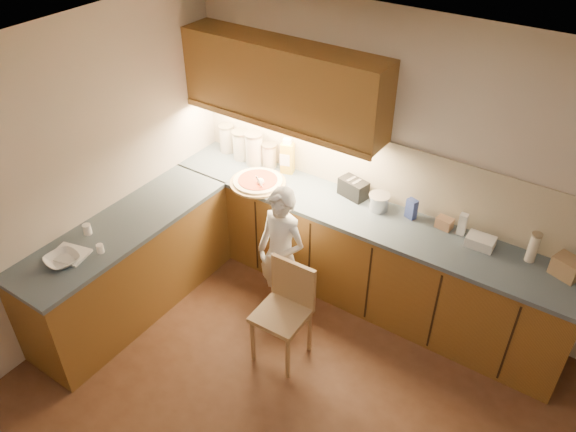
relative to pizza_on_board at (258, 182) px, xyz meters
The scene contains 24 objects.
room 2.21m from the pizza_on_board, 48.47° to the right, with size 4.54×4.50×2.62m.
l_counter 0.73m from the pizza_on_board, 34.21° to the right, with size 3.77×2.62×0.92m.
backsplash 1.12m from the pizza_on_board, 22.94° to the left, with size 3.75×0.02×0.58m, color beige.
upper_cabinets 0.95m from the pizza_on_board, 68.21° to the left, with size 1.95×0.36×0.73m.
pizza_on_board is the anchor object (origin of this frame).
child 0.80m from the pizza_on_board, 38.69° to the right, with size 0.48×0.31×1.31m, color white.
wooden_chair 1.28m from the pizza_on_board, 43.37° to the right, with size 0.41×0.41×0.89m.
mixing_bowl 1.84m from the pizza_on_board, 108.01° to the right, with size 0.25×0.25×0.06m, color white.
canister_a 0.72m from the pizza_on_board, 152.81° to the left, with size 0.15×0.15×0.29m.
canister_b 0.53m from the pizza_on_board, 145.05° to the left, with size 0.17×0.17×0.30m.
canister_c 0.40m from the pizza_on_board, 131.58° to the left, with size 0.18×0.18×0.33m.
canister_d 0.36m from the pizza_on_board, 107.22° to the left, with size 0.15×0.15×0.24m.
oil_jug 0.38m from the pizza_on_board, 71.81° to the left, with size 0.14×0.12×0.36m.
toaster 0.89m from the pizza_on_board, 20.88° to the left, with size 0.29×0.20×0.17m.
steel_pot 1.14m from the pizza_on_board, 13.41° to the left, with size 0.19×0.19×0.14m.
blue_box 1.43m from the pizza_on_board, 12.25° to the left, with size 0.09×0.06×0.18m, color #324598.
card_box_a 1.72m from the pizza_on_board, 10.84° to the left, with size 0.13×0.09×0.09m, color #A47958.
white_bottle 1.86m from the pizza_on_board, 10.03° to the left, with size 0.06×0.06×0.19m, color silver.
flat_pack 2.03m from the pizza_on_board, ahead, with size 0.22×0.15×0.09m, color silver.
tall_jar 2.42m from the pizza_on_board, ahead, with size 0.08×0.08×0.26m.
card_box_b 2.67m from the pizza_on_board, ahead, with size 0.20×0.16×0.16m, color #9E7D55.
dough_cloth 1.77m from the pizza_on_board, 109.96° to the right, with size 0.28×0.22×0.02m, color white.
spice_jar_a 1.56m from the pizza_on_board, 116.89° to the right, with size 0.07×0.07×0.09m, color white.
spice_jar_b 1.56m from the pizza_on_board, 106.06° to the right, with size 0.06×0.06×0.07m, color white.
Camera 1 is at (1.32, -1.94, 3.74)m, focal length 35.00 mm.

